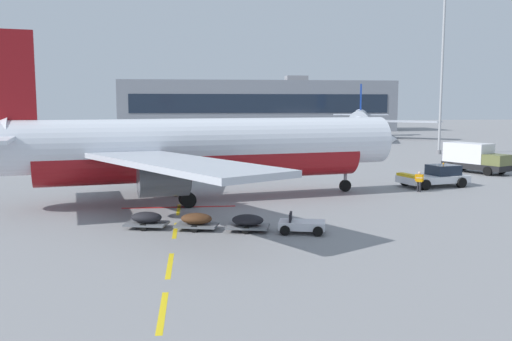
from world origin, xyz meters
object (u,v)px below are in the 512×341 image
Objects in this scene: airliner_foreground at (198,148)px; pushback_tug at (435,176)px; airliner_mid_left at (360,121)px; catering_truck at (474,157)px; apron_light_mast_far at (443,36)px; baggage_train at (222,222)px; ground_crew_worker at (419,180)px.

pushback_tug is (20.92, 4.58, -3.05)m from airliner_foreground.
airliner_mid_left is (34.17, 70.30, -0.07)m from airliner_foreground.
apron_light_mast_far is (6.09, 21.57, 15.36)m from catering_truck.
apron_light_mast_far reaches higher than pushback_tug.
baggage_train is 59.47m from apron_light_mast_far.
catering_truck is at bearing 25.04° from airliner_foreground.
pushback_tug is at bearing -115.40° from apron_light_mast_far.
apron_light_mast_far is at bearing 53.19° from baggage_train.
airliner_mid_left is at bearing 64.08° from airliner_foreground.
airliner_mid_left is 87.24m from baggage_train.
baggage_train is 20.90m from ground_crew_worker.
airliner_mid_left is 2.88× the size of baggage_train.
airliner_foreground is 20.15× the size of ground_crew_worker.
pushback_tug is 24.72m from baggage_train.
apron_light_mast_far reaches higher than airliner_foreground.
airliner_foreground is 78.17m from airliner_mid_left.
ground_crew_worker is at bearing 35.72° from baggage_train.
pushback_tug reaches higher than baggage_train.
apron_light_mast_far reaches higher than baggage_train.
airliner_mid_left is (13.25, 65.72, 2.98)m from pushback_tug.
ground_crew_worker is at bearing -133.65° from pushback_tug.
catering_truck is at bearing -105.76° from apron_light_mast_far.
airliner_foreground is 32.56m from catering_truck.
baggage_train is at bearing -83.00° from airliner_foreground.
pushback_tug is 3.88m from ground_crew_worker.
pushback_tug is at bearing 46.35° from ground_crew_worker.
airliner_mid_left reaches higher than catering_truck.
airliner_foreground is at bearing -154.96° from catering_truck.
airliner_foreground is at bearing -167.65° from pushback_tug.
apron_light_mast_far is at bearing 44.84° from airliner_foreground.
airliner_foreground reaches higher than ground_crew_worker.
ground_crew_worker is (18.25, 1.77, -2.97)m from airliner_foreground.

